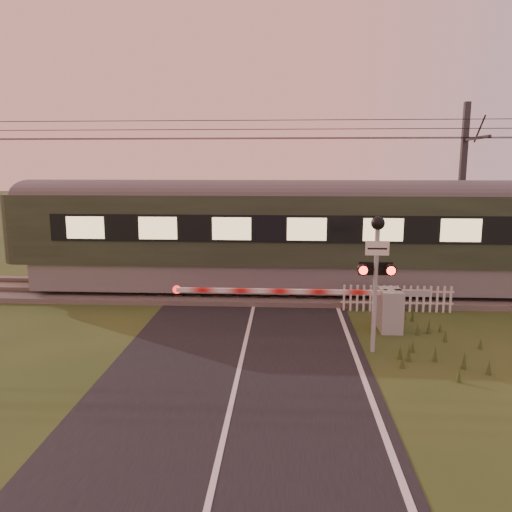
# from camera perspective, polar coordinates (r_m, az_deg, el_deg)

# --- Properties ---
(ground) EXTENTS (160.00, 160.00, 0.00)m
(ground) POSITION_cam_1_polar(r_m,az_deg,el_deg) (11.89, -1.80, -12.34)
(ground) COLOR #253F18
(ground) RESTS_ON ground
(road) EXTENTS (6.00, 140.00, 0.03)m
(road) POSITION_cam_1_polar(r_m,az_deg,el_deg) (11.67, -1.82, -12.74)
(road) COLOR black
(road) RESTS_ON ground
(track_bed) EXTENTS (140.00, 3.40, 0.39)m
(track_bed) POSITION_cam_1_polar(r_m,az_deg,el_deg) (18.03, 0.05, -4.22)
(track_bed) COLOR #47423D
(track_bed) RESTS_ON ground
(overhead_wires) EXTENTS (120.00, 0.62, 0.62)m
(overhead_wires) POSITION_cam_1_polar(r_m,az_deg,el_deg) (17.50, 0.06, 14.04)
(overhead_wires) COLOR black
(overhead_wires) RESTS_ON ground
(boom_gate) EXTENTS (7.22, 0.91, 1.21)m
(boom_gate) POSITION_cam_1_polar(r_m,az_deg,el_deg) (14.47, 13.79, -5.72)
(boom_gate) COLOR gray
(boom_gate) RESTS_ON ground
(crossing_signal) EXTENTS (0.86, 0.35, 3.39)m
(crossing_signal) POSITION_cam_1_polar(r_m,az_deg,el_deg) (12.39, 13.59, -0.44)
(crossing_signal) COLOR gray
(crossing_signal) RESTS_ON ground
(picket_fence) EXTENTS (3.54, 0.07, 0.85)m
(picket_fence) POSITION_cam_1_polar(r_m,az_deg,el_deg) (16.47, 15.81, -4.70)
(picket_fence) COLOR silver
(picket_fence) RESTS_ON ground
(catenary_mast) EXTENTS (0.22, 2.46, 6.93)m
(catenary_mast) POSITION_cam_1_polar(r_m,az_deg,el_deg) (20.80, 22.46, 6.82)
(catenary_mast) COLOR #2D2D30
(catenary_mast) RESTS_ON ground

